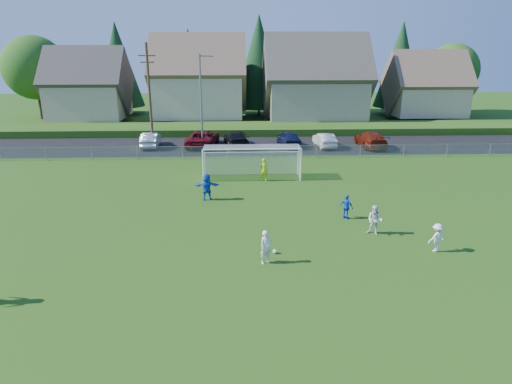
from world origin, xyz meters
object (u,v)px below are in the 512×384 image
player_white_c (437,238)px  car_f (325,140)px  car_d (236,139)px  player_white_a (266,247)px  goalkeeper (264,169)px  car_g (371,139)px  car_b (151,140)px  car_e (289,138)px  player_white_b (375,220)px  soccer_ball (275,251)px  player_blue_a (347,207)px  player_blue_b (207,187)px  soccer_goal (252,157)px  car_c (203,138)px

player_white_c → car_f: player_white_c is taller
player_white_c → car_d: car_d is taller
car_d → player_white_a: bearing=86.0°
goalkeeper → car_d: goalkeeper is taller
player_white_a → player_white_c: player_white_a is taller
car_g → car_b: bearing=-3.5°
car_b → car_d: size_ratio=0.85×
car_d → car_e: 5.33m
player_white_b → car_e: bearing=127.8°
soccer_ball → player_blue_a: bearing=44.9°
car_d → car_f: (8.85, -0.80, -0.06)m
player_white_c → soccer_ball: bearing=-16.9°
player_white_c → car_f: size_ratio=0.34×
player_blue_a → player_blue_b: (-8.42, 3.76, 0.17)m
player_white_a → car_e: bearing=54.1°
car_f → car_b: bearing=-7.3°
player_white_c → soccer_goal: (-8.74, 13.64, 0.90)m
soccer_goal → car_d: bearing=96.2°
car_c → car_d: 3.35m
car_e → car_f: bearing=162.8°
car_c → car_g: bearing=-177.5°
goalkeeper → car_e: bearing=-86.8°
player_white_b → car_f: bearing=118.8°
player_white_c → goalkeeper: goalkeeper is taller
car_d → car_f: size_ratio=1.24×
soccer_ball → car_c: car_c is taller
player_white_c → player_blue_b: player_blue_b is taller
car_b → car_f: bearing=174.9°
car_c → player_white_c: bearing=124.4°
player_blue_a → car_c: car_c is taller
player_white_b → soccer_goal: 13.06m
player_blue_b → goalkeeper: size_ratio=1.01×
goalkeeper → car_c: size_ratio=0.30×
player_white_c → car_c: (-13.34, 25.18, 0.09)m
player_white_c → car_b: (-18.50, 24.94, 0.01)m
car_b → car_c: 5.17m
player_white_c → goalkeeper: bearing=-74.6°
car_e → player_white_a: bearing=74.8°
soccer_ball → goalkeeper: bearing=89.3°
car_d → soccer_goal: (1.25, -11.40, 0.87)m
player_white_b → car_b: (-16.02, 22.74, -0.10)m
player_blue_a → soccer_goal: bearing=-14.9°
goalkeeper → soccer_goal: (-0.87, 1.00, 0.74)m
player_white_a → player_white_c: size_ratio=1.11×
soccer_ball → player_blue_a: 6.49m
soccer_ball → car_b: (-10.47, 24.88, 0.62)m
player_white_a → car_e: player_white_a is taller
soccer_ball → car_e: car_e is taller
goalkeeper → car_f: size_ratio=0.42×
player_blue_a → player_white_c: bearing=171.5°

